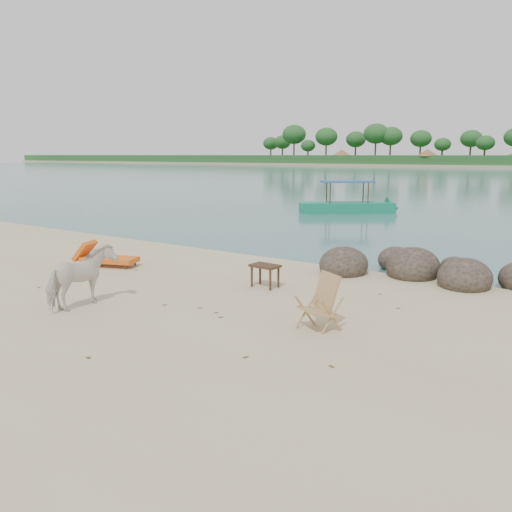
% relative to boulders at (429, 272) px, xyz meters
% --- Properties ---
extents(boulders, '(6.51, 3.04, 1.06)m').
position_rel_boulders_xyz_m(boulders, '(0.00, 0.00, 0.00)').
color(boulders, '#2F251F').
rests_on(boulders, ground).
extents(cow, '(0.80, 1.58, 1.30)m').
position_rel_boulders_xyz_m(cow, '(-5.49, -6.70, 0.44)').
color(cow, silver).
rests_on(cow, ground).
extents(side_table, '(0.73, 0.50, 0.56)m').
position_rel_boulders_xyz_m(side_table, '(-3.12, -3.16, 0.07)').
color(side_table, black).
rests_on(side_table, ground).
extents(lounge_chair, '(2.15, 1.33, 0.61)m').
position_rel_boulders_xyz_m(lounge_chair, '(-8.19, -3.70, 0.09)').
color(lounge_chair, orange).
rests_on(lounge_chair, ground).
extents(deck_chair, '(0.92, 0.95, 1.02)m').
position_rel_boulders_xyz_m(deck_chair, '(-0.65, -5.16, 0.29)').
color(deck_chair, tan).
rests_on(deck_chair, ground).
extents(boat_near, '(5.70, 4.62, 2.94)m').
position_rel_boulders_xyz_m(boat_near, '(-8.36, 13.63, 1.25)').
color(boat_near, '#147A58').
rests_on(boat_near, water).
extents(dead_leaves, '(8.12, 6.35, 0.00)m').
position_rel_boulders_xyz_m(dead_leaves, '(-2.77, -5.26, -0.21)').
color(dead_leaves, brown).
rests_on(dead_leaves, ground).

